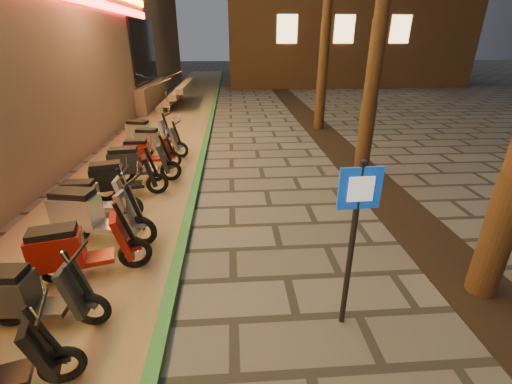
{
  "coord_description": "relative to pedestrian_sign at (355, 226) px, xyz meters",
  "views": [
    {
      "loc": [
        0.05,
        -1.75,
        3.38
      ],
      "look_at": [
        0.39,
        3.1,
        1.2
      ],
      "focal_mm": 24.0,
      "sensor_mm": 36.0,
      "label": 1
    }
  ],
  "objects": [
    {
      "name": "planting_strip",
      "position": [
        2.19,
        3.44,
        -1.42
      ],
      "size": [
        1.2,
        40.0,
        0.02
      ],
      "primitive_type": "cube",
      "color": "black",
      "rests_on": "ground"
    },
    {
      "name": "scooter_9",
      "position": [
        -3.92,
        4.06,
        -0.92
      ],
      "size": [
        1.66,
        0.86,
        1.18
      ],
      "rotation": [
        0.0,
        0.0,
        0.29
      ],
      "color": "black",
      "rests_on": "ground"
    },
    {
      "name": "scooter_7",
      "position": [
        -3.87,
        2.21,
        -0.87
      ],
      "size": [
        1.85,
        0.82,
        1.3
      ],
      "rotation": [
        0.0,
        0.0,
        -0.19
      ],
      "color": "black",
      "rests_on": "ground"
    },
    {
      "name": "pedestrian_sign",
      "position": [
        0.0,
        0.0,
        0.0
      ],
      "size": [
        0.49,
        0.1,
        2.22
      ],
      "rotation": [
        0.0,
        0.0,
        0.06
      ],
      "color": "black",
      "rests_on": "ground"
    },
    {
      "name": "scooter_6",
      "position": [
        -3.73,
        1.17,
        -0.92
      ],
      "size": [
        1.68,
        0.84,
        1.19
      ],
      "rotation": [
        0.0,
        0.0,
        0.26
      ],
      "color": "black",
      "rests_on": "ground"
    },
    {
      "name": "scooter_12",
      "position": [
        -3.73,
        7.15,
        -0.94
      ],
      "size": [
        1.63,
        0.71,
        1.14
      ],
      "rotation": [
        0.0,
        0.0,
        -0.19
      ],
      "color": "black",
      "rests_on": "ground"
    },
    {
      "name": "scooter_11",
      "position": [
        -3.8,
        6.08,
        -0.96
      ],
      "size": [
        1.55,
        0.54,
        1.09
      ],
      "rotation": [
        0.0,
        0.0,
        0.02
      ],
      "color": "black",
      "rests_on": "ground"
    },
    {
      "name": "scooter_8",
      "position": [
        -4.19,
        3.11,
        -0.96
      ],
      "size": [
        1.53,
        0.54,
        1.08
      ],
      "rotation": [
        0.0,
        0.0,
        0.0
      ],
      "color": "black",
      "rests_on": "ground"
    },
    {
      "name": "parking_strip",
      "position": [
        -4.01,
        8.44,
        -1.43
      ],
      "size": [
        3.4,
        60.0,
        0.01
      ],
      "primitive_type": "cube",
      "color": "#8C7251",
      "rests_on": "ground"
    },
    {
      "name": "scooter_5",
      "position": [
        -3.96,
        0.21,
        -0.95
      ],
      "size": [
        1.59,
        0.56,
        1.12
      ],
      "rotation": [
        0.0,
        0.0,
        -0.05
      ],
      "color": "black",
      "rests_on": "ground"
    },
    {
      "name": "green_curb",
      "position": [
        -2.31,
        8.44,
        -1.38
      ],
      "size": [
        0.18,
        60.0,
        0.1
      ],
      "primitive_type": "cube",
      "color": "#2A7134",
      "rests_on": "ground"
    },
    {
      "name": "scooter_10",
      "position": [
        -3.79,
        5.0,
        -0.9
      ],
      "size": [
        1.75,
        0.68,
        1.23
      ],
      "rotation": [
        0.0,
        0.0,
        0.13
      ],
      "color": "black",
      "rests_on": "ground"
    },
    {
      "name": "scooter_13",
      "position": [
        -4.21,
        8.08,
        -0.91
      ],
      "size": [
        1.71,
        0.82,
        1.21
      ],
      "rotation": [
        0.0,
        0.0,
        -0.24
      ],
      "color": "black",
      "rests_on": "ground"
    }
  ]
}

